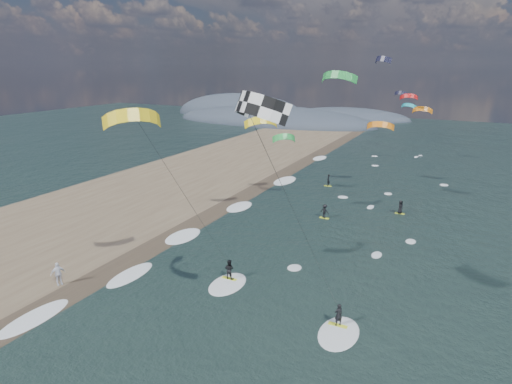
% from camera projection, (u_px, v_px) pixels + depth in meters
% --- Properties ---
extents(ground, '(260.00, 260.00, 0.00)m').
position_uv_depth(ground, '(185.00, 349.00, 27.02)').
color(ground, black).
rests_on(ground, ground).
extents(sand_strip, '(26.00, 240.00, 0.00)m').
position_uv_depth(sand_strip, '(57.00, 231.00, 45.90)').
color(sand_strip, brown).
rests_on(sand_strip, ground).
extents(wet_sand_strip, '(3.00, 240.00, 0.00)m').
position_uv_depth(wet_sand_strip, '(144.00, 253.00, 40.73)').
color(wet_sand_strip, '#382D23').
rests_on(wet_sand_strip, ground).
extents(coastal_hills, '(80.00, 41.00, 15.00)m').
position_uv_depth(coastal_hills, '(268.00, 119.00, 138.53)').
color(coastal_hills, '#3D4756').
rests_on(coastal_hills, ground).
extents(kitesurfer_near_a, '(7.76, 9.22, 16.40)m').
position_uv_depth(kitesurfer_near_a, '(268.00, 159.00, 22.98)').
color(kitesurfer_near_a, '#E3F52B').
rests_on(kitesurfer_near_a, ground).
extents(kitesurfer_near_b, '(6.96, 9.27, 15.02)m').
position_uv_depth(kitesurfer_near_b, '(168.00, 173.00, 30.25)').
color(kitesurfer_near_b, '#E3F52B').
rests_on(kitesurfer_near_b, ground).
extents(far_kitesurfers, '(12.46, 14.01, 1.77)m').
position_uv_depth(far_kitesurfers, '(348.00, 202.00, 52.62)').
color(far_kitesurfers, '#E3F52B').
rests_on(far_kitesurfers, ground).
extents(bg_kite_field, '(16.44, 67.31, 10.96)m').
position_uv_depth(bg_kite_field, '(375.00, 101.00, 67.08)').
color(bg_kite_field, orange).
rests_on(bg_kite_field, ground).
extents(shoreline_surf, '(2.40, 79.40, 0.11)m').
position_uv_depth(shoreline_surf, '(184.00, 237.00, 44.28)').
color(shoreline_surf, white).
rests_on(shoreline_surf, ground).
extents(beach_walker, '(0.92, 1.24, 1.95)m').
position_uv_depth(beach_walker, '(58.00, 274.00, 34.59)').
color(beach_walker, white).
rests_on(beach_walker, ground).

